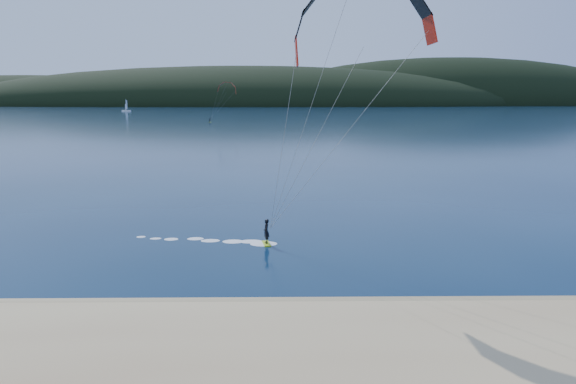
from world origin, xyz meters
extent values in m
plane|color=#071D35|center=(0.00, 0.00, 0.00)|extent=(1800.00, 1800.00, 0.00)
cube|color=#8F7A53|center=(0.00, 4.50, 0.05)|extent=(220.00, 2.50, 0.10)
ellipsoid|color=black|center=(-50.00, 720.00, 0.00)|extent=(840.00, 280.00, 110.00)
ellipsoid|color=black|center=(260.00, 760.00, 0.00)|extent=(600.00, 240.00, 140.00)
ellipsoid|color=black|center=(-380.00, 780.00, 0.00)|extent=(520.00, 220.00, 90.00)
cube|color=#B7DF1A|center=(1.73, 16.07, 0.05)|extent=(0.73, 1.51, 0.08)
imported|color=black|center=(1.73, 16.07, 0.98)|extent=(0.55, 0.72, 1.79)
cylinder|color=gray|center=(4.99, 14.22, 7.47)|extent=(0.02, 0.02, 14.02)
cube|color=#B7DF1A|center=(-28.57, 207.62, 0.05)|extent=(0.97, 1.55, 0.08)
imported|color=black|center=(-28.57, 207.62, 0.99)|extent=(0.96, 1.07, 1.82)
cylinder|color=gray|center=(-24.20, 204.14, 7.34)|extent=(0.02, 0.02, 15.84)
cube|color=white|center=(-120.33, 392.20, 0.44)|extent=(7.39, 3.81, 1.23)
cylinder|color=white|center=(-120.33, 392.20, 5.29)|extent=(0.18, 0.18, 9.70)
cube|color=white|center=(-120.29, 393.43, 5.29)|extent=(0.56, 2.25, 7.05)
cube|color=white|center=(-120.29, 390.78, 3.53)|extent=(0.44, 1.73, 4.41)
camera|label=1|loc=(2.83, -19.89, 10.51)|focal=31.83mm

